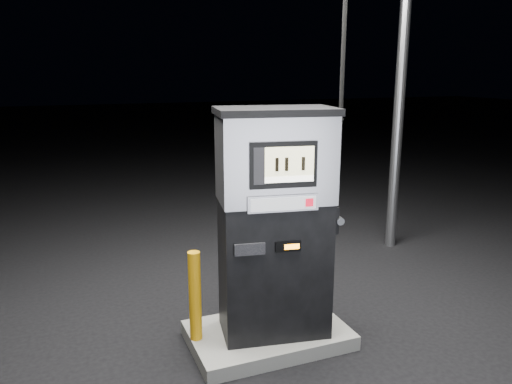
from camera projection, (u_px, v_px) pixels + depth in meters
name	position (u px, v px, depth m)	size (l,w,h in m)	color
ground	(268.00, 342.00, 5.19)	(80.00, 80.00, 0.00)	black
pump_island	(268.00, 335.00, 5.18)	(1.60, 1.00, 0.15)	slate
fuel_dispenser	(275.00, 222.00, 4.87)	(1.30, 0.85, 4.70)	black
bollard_left	(195.00, 296.00, 4.86)	(0.12, 0.12, 0.91)	orange
bollard_right	(320.00, 279.00, 5.16)	(0.13, 0.13, 1.00)	orange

